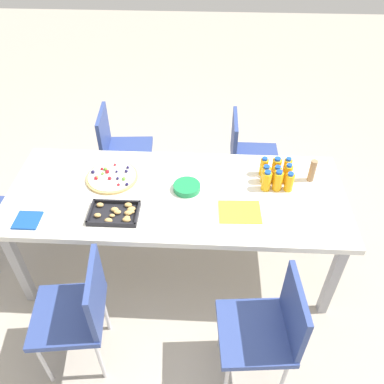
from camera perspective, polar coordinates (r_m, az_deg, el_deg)
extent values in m
plane|color=#B2A899|center=(3.14, -1.92, -10.12)|extent=(12.00, 12.00, 0.00)
cube|color=silver|center=(2.61, -2.27, -0.40)|extent=(2.21, 0.88, 0.04)
cube|color=#99999E|center=(3.23, 16.94, -1.54)|extent=(0.06, 0.06, 0.70)
cube|color=#99999E|center=(3.35, -19.36, -0.33)|extent=(0.06, 0.06, 0.70)
cube|color=#99999E|center=(2.77, 19.52, -11.80)|extent=(0.06, 0.06, 0.70)
cube|color=#99999E|center=(2.91, -23.58, -9.85)|extent=(0.06, 0.06, 0.70)
cube|color=#33478C|center=(2.33, 9.01, -19.27)|extent=(0.43, 0.43, 0.04)
cube|color=#33478C|center=(2.21, 14.48, -16.39)|extent=(0.06, 0.38, 0.38)
cylinder|color=silver|center=(2.46, 4.91, -25.57)|extent=(0.02, 0.02, 0.41)
cylinder|color=silver|center=(2.60, 4.17, -19.06)|extent=(0.02, 0.02, 0.41)
cylinder|color=silver|center=(2.51, 12.94, -24.84)|extent=(0.02, 0.02, 0.41)
cylinder|color=silver|center=(2.64, 11.46, -18.54)|extent=(0.02, 0.02, 0.41)
cube|color=#33478C|center=(3.48, -9.12, 5.77)|extent=(0.43, 0.43, 0.04)
cube|color=#33478C|center=(3.41, -12.57, 8.25)|extent=(0.06, 0.38, 0.38)
cylinder|color=silver|center=(3.74, -6.04, 4.24)|extent=(0.02, 0.02, 0.41)
cylinder|color=silver|center=(3.49, -6.35, 1.03)|extent=(0.02, 0.02, 0.41)
cylinder|color=silver|center=(3.78, -10.89, 4.13)|extent=(0.02, 0.02, 0.41)
cylinder|color=silver|center=(3.53, -11.52, 0.95)|extent=(0.02, 0.02, 0.41)
cylinder|color=silver|center=(3.44, -24.82, -4.16)|extent=(0.02, 0.02, 0.41)
cube|color=#33478C|center=(3.41, 8.97, 4.86)|extent=(0.40, 0.40, 0.04)
cube|color=#33478C|center=(3.28, 6.09, 7.65)|extent=(0.03, 0.38, 0.38)
cylinder|color=silver|center=(3.70, 10.88, 3.21)|extent=(0.02, 0.02, 0.41)
cylinder|color=silver|center=(3.46, 11.36, -0.10)|extent=(0.02, 0.02, 0.41)
cylinder|color=silver|center=(3.67, 5.93, 3.41)|extent=(0.02, 0.02, 0.41)
cylinder|color=silver|center=(3.42, 6.06, 0.09)|extent=(0.02, 0.02, 0.41)
cube|color=#33478C|center=(2.46, -17.36, -16.52)|extent=(0.45, 0.45, 0.04)
cube|color=#33478C|center=(2.26, -13.67, -14.03)|extent=(0.08, 0.38, 0.38)
cylinder|color=silver|center=(2.63, -20.43, -22.22)|extent=(0.02, 0.02, 0.41)
cylinder|color=silver|center=(2.78, -19.12, -16.34)|extent=(0.02, 0.02, 0.41)
cylinder|color=silver|center=(2.56, -13.01, -22.53)|extent=(0.02, 0.02, 0.41)
cylinder|color=silver|center=(2.71, -12.33, -16.45)|extent=(0.02, 0.02, 0.41)
cylinder|color=#F9AD14|center=(2.77, 13.50, 3.40)|extent=(0.05, 0.05, 0.13)
cylinder|color=blue|center=(2.73, 13.74, 4.60)|extent=(0.04, 0.04, 0.02)
cylinder|color=#FAAB14|center=(2.75, 12.00, 3.42)|extent=(0.06, 0.06, 0.13)
cylinder|color=blue|center=(2.71, 12.22, 4.65)|extent=(0.04, 0.04, 0.02)
cylinder|color=#FAAE14|center=(2.75, 10.26, 3.55)|extent=(0.06, 0.06, 0.12)
cylinder|color=blue|center=(2.71, 10.44, 4.70)|extent=(0.04, 0.04, 0.02)
cylinder|color=#F9AC14|center=(2.71, 13.58, 2.48)|extent=(0.05, 0.05, 0.13)
cylinder|color=blue|center=(2.66, 13.83, 3.73)|extent=(0.04, 0.04, 0.02)
cylinder|color=#F9AB14|center=(2.70, 12.05, 2.36)|extent=(0.06, 0.06, 0.12)
cylinder|color=blue|center=(2.66, 12.25, 3.47)|extent=(0.04, 0.04, 0.02)
cylinder|color=#FAAC14|center=(2.69, 10.51, 2.43)|extent=(0.06, 0.06, 0.12)
cylinder|color=blue|center=(2.65, 10.69, 3.56)|extent=(0.04, 0.04, 0.02)
cylinder|color=#F9AB14|center=(2.65, 13.78, 1.33)|extent=(0.06, 0.06, 0.12)
cylinder|color=blue|center=(2.61, 14.03, 2.51)|extent=(0.04, 0.04, 0.02)
cylinder|color=#FAAD14|center=(2.64, 12.21, 1.53)|extent=(0.06, 0.06, 0.13)
cylinder|color=blue|center=(2.59, 12.45, 2.80)|extent=(0.04, 0.04, 0.02)
cylinder|color=#FAAD14|center=(2.63, 10.65, 1.53)|extent=(0.06, 0.06, 0.13)
cylinder|color=blue|center=(2.58, 10.85, 2.79)|extent=(0.04, 0.04, 0.02)
cylinder|color=tan|center=(2.76, -11.42, 2.09)|extent=(0.35, 0.35, 0.02)
cylinder|color=white|center=(2.75, -11.45, 2.28)|extent=(0.32, 0.32, 0.01)
sphere|color=red|center=(2.74, -13.62, 1.98)|extent=(0.03, 0.03, 0.03)
sphere|color=red|center=(2.77, -12.07, 2.90)|extent=(0.03, 0.03, 0.03)
sphere|color=red|center=(2.65, -10.51, 1.05)|extent=(0.02, 0.02, 0.02)
sphere|color=#66B238|center=(2.77, -12.72, 2.61)|extent=(0.02, 0.02, 0.02)
sphere|color=#66B238|center=(2.69, -9.76, 1.89)|extent=(0.03, 0.03, 0.03)
sphere|color=red|center=(2.81, -12.81, 3.28)|extent=(0.02, 0.02, 0.02)
sphere|color=#1E1947|center=(2.70, -10.65, 1.93)|extent=(0.02, 0.02, 0.02)
sphere|color=red|center=(2.83, -11.02, 3.88)|extent=(0.02, 0.02, 0.02)
sphere|color=#1E1947|center=(2.75, -9.42, 2.97)|extent=(0.02, 0.02, 0.02)
sphere|color=#66B238|center=(2.80, -12.31, 3.24)|extent=(0.03, 0.03, 0.03)
sphere|color=#66B238|center=(2.74, -13.54, 2.02)|extent=(0.03, 0.03, 0.03)
sphere|color=#1E1947|center=(2.65, -9.36, 1.12)|extent=(0.02, 0.02, 0.02)
sphere|color=#1E1947|center=(2.77, -10.78, 2.90)|extent=(0.02, 0.02, 0.02)
sphere|color=#1E1947|center=(2.65, -9.34, 1.11)|extent=(0.02, 0.02, 0.02)
sphere|color=red|center=(2.71, -11.74, 1.95)|extent=(0.03, 0.03, 0.03)
sphere|color=#1E1947|center=(2.79, -14.05, 2.81)|extent=(0.02, 0.02, 0.02)
sphere|color=#1E1947|center=(2.79, -9.22, 3.51)|extent=(0.02, 0.02, 0.02)
cube|color=black|center=(2.49, -11.10, -3.21)|extent=(0.30, 0.21, 0.01)
cube|color=black|center=(2.55, -10.72, -1.45)|extent=(0.30, 0.01, 0.03)
cube|color=black|center=(2.42, -11.59, -4.60)|extent=(0.30, 0.01, 0.03)
cube|color=black|center=(2.45, -7.83, -3.13)|extent=(0.01, 0.21, 0.03)
cube|color=black|center=(2.52, -14.37, -2.83)|extent=(0.01, 0.21, 0.03)
ellipsoid|color=tan|center=(2.47, -11.40, -3.34)|extent=(0.03, 0.02, 0.02)
ellipsoid|color=tan|center=(2.49, -8.58, -2.37)|extent=(0.04, 0.03, 0.02)
ellipsoid|color=tan|center=(2.47, -8.69, -2.83)|extent=(0.04, 0.03, 0.02)
ellipsoid|color=tan|center=(2.44, -9.29, -3.63)|extent=(0.04, 0.03, 0.02)
ellipsoid|color=tan|center=(2.55, -13.08, -1.81)|extent=(0.05, 0.03, 0.03)
ellipsoid|color=tan|center=(2.50, -11.06, -2.48)|extent=(0.05, 0.03, 0.03)
ellipsoid|color=tan|center=(2.48, -13.43, -3.27)|extent=(0.04, 0.03, 0.03)
ellipsoid|color=tan|center=(2.42, -9.40, -3.95)|extent=(0.05, 0.04, 0.03)
ellipsoid|color=tan|center=(2.48, -8.77, -2.49)|extent=(0.05, 0.03, 0.03)
ellipsoid|color=tan|center=(2.44, -11.91, -4.03)|extent=(0.05, 0.03, 0.03)
ellipsoid|color=tan|center=(2.51, -9.15, -1.85)|extent=(0.05, 0.03, 0.03)
ellipsoid|color=tan|center=(2.48, -10.66, -2.85)|extent=(0.04, 0.03, 0.03)
ellipsoid|color=tan|center=(2.46, -9.16, -2.98)|extent=(0.05, 0.03, 0.03)
cylinder|color=#1E8C4C|center=(2.62, -0.74, 0.41)|extent=(0.18, 0.18, 0.00)
cylinder|color=#1E8C4C|center=(2.62, -0.75, 0.49)|extent=(0.18, 0.18, 0.00)
cylinder|color=#1E8C4C|center=(2.61, -0.75, 0.57)|extent=(0.18, 0.18, 0.00)
cylinder|color=#1E8C4C|center=(2.61, -0.75, 0.66)|extent=(0.18, 0.18, 0.00)
cylinder|color=#1E8C4C|center=(2.61, -0.75, 0.74)|extent=(0.18, 0.18, 0.00)
cylinder|color=#1E8C4C|center=(2.60, -0.75, 0.82)|extent=(0.18, 0.18, 0.00)
cylinder|color=#1E8C4C|center=(2.60, -0.75, 0.91)|extent=(0.18, 0.18, 0.00)
cylinder|color=#1E8C4C|center=(2.60, -0.75, 0.99)|extent=(0.18, 0.18, 0.00)
cube|color=#194CA5|center=(2.61, -22.57, -3.76)|extent=(0.15, 0.15, 0.01)
cylinder|color=#9E7A56|center=(2.76, 16.90, 2.96)|extent=(0.04, 0.04, 0.16)
cube|color=yellow|center=(2.48, 6.88, -2.85)|extent=(0.27, 0.21, 0.01)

